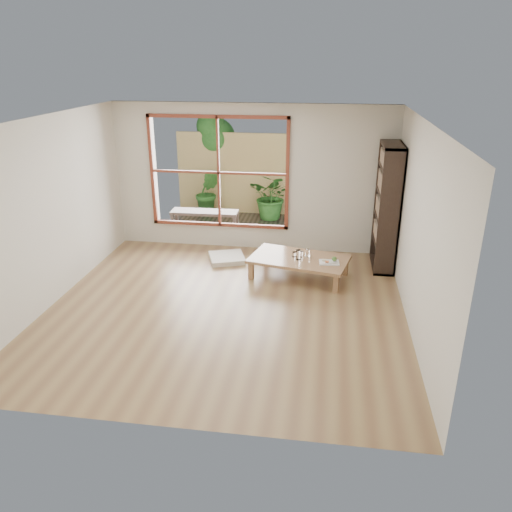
{
  "coord_description": "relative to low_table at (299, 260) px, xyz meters",
  "views": [
    {
      "loc": [
        1.34,
        -6.19,
        3.33
      ],
      "look_at": [
        0.33,
        0.66,
        0.55
      ],
      "focal_mm": 35.0,
      "sensor_mm": 36.0,
      "label": 1
    }
  ],
  "objects": [
    {
      "name": "glass_short",
      "position": [
        0.03,
        0.05,
        0.08
      ],
      "size": [
        0.07,
        0.07,
        0.09
      ],
      "primitive_type": "cylinder",
      "color": "silver",
      "rests_on": "low_table"
    },
    {
      "name": "food_tray",
      "position": [
        0.49,
        -0.14,
        0.06
      ],
      "size": [
        0.32,
        0.24,
        0.1
      ],
      "rotation": [
        0.0,
        0.0,
        0.07
      ],
      "color": "white",
      "rests_on": "low_table"
    },
    {
      "name": "glass_small",
      "position": [
        -0.09,
        0.04,
        0.08
      ],
      "size": [
        0.06,
        0.06,
        0.08
      ],
      "primitive_type": "cylinder",
      "color": "silver",
      "rests_on": "low_table"
    },
    {
      "name": "garden_bench",
      "position": [
        -2.03,
        1.94,
        0.09
      ],
      "size": [
        1.35,
        0.42,
        0.42
      ],
      "rotation": [
        0.0,
        0.0,
        0.03
      ],
      "color": "#2D2119",
      "rests_on": "deck"
    },
    {
      "name": "low_table",
      "position": [
        0.0,
        0.0,
        0.0
      ],
      "size": [
        1.68,
        1.18,
        0.33
      ],
      "rotation": [
        0.0,
        0.0,
        -0.22
      ],
      "color": "#A87B51",
      "rests_on": "ground"
    },
    {
      "name": "ground",
      "position": [
        -0.95,
        -1.21,
        -0.29
      ],
      "size": [
        5.0,
        5.0,
        0.0
      ],
      "primitive_type": "plane",
      "color": "#997B4C",
      "rests_on": "ground"
    },
    {
      "name": "floor_cushion",
      "position": [
        -1.29,
        0.53,
        -0.25
      ],
      "size": [
        0.75,
        0.75,
        0.08
      ],
      "primitive_type": "cube",
      "rotation": [
        0.0,
        0.0,
        0.35
      ],
      "color": "silver",
      "rests_on": "ground"
    },
    {
      "name": "bookshelf",
      "position": [
        1.37,
        0.69,
        0.74
      ],
      "size": [
        0.33,
        0.93,
        2.06
      ],
      "primitive_type": "cube",
      "color": "#2D2119",
      "rests_on": "ground"
    },
    {
      "name": "glass_mid",
      "position": [
        0.13,
        0.1,
        0.1
      ],
      "size": [
        0.08,
        0.08,
        0.11
      ],
      "primitive_type": "cylinder",
      "color": "silver",
      "rests_on": "low_table"
    },
    {
      "name": "glass_tall",
      "position": [
        -0.01,
        -0.07,
        0.12
      ],
      "size": [
        0.09,
        0.09,
        0.16
      ],
      "primitive_type": "cylinder",
      "color": "silver",
      "rests_on": "low_table"
    },
    {
      "name": "shrub_right",
      "position": [
        -0.78,
        2.95,
        0.23
      ],
      "size": [
        1.11,
        1.04,
        1.01
      ],
      "primitive_type": "imported",
      "rotation": [
        0.0,
        0.0,
        -0.34
      ],
      "color": "#2F6625",
      "rests_on": "deck"
    },
    {
      "name": "shrub_left",
      "position": [
        -2.21,
        3.05,
        0.25
      ],
      "size": [
        0.66,
        0.58,
        1.03
      ],
      "primitive_type": "imported",
      "rotation": [
        0.0,
        0.0,
        0.24
      ],
      "color": "#2F6625",
      "rests_on": "deck"
    },
    {
      "name": "deck",
      "position": [
        -1.55,
        2.35,
        -0.29
      ],
      "size": [
        2.8,
        2.0,
        0.05
      ],
      "primitive_type": "cube",
      "color": "#383128",
      "rests_on": "ground"
    },
    {
      "name": "bamboo_fence",
      "position": [
        -1.55,
        3.35,
        0.61
      ],
      "size": [
        2.8,
        0.06,
        1.8
      ],
      "primitive_type": "cube",
      "color": "tan",
      "rests_on": "ground"
    },
    {
      "name": "garden_tree",
      "position": [
        -2.23,
        3.65,
        1.33
      ],
      "size": [
        1.04,
        0.85,
        2.22
      ],
      "color": "#4C3D2D",
      "rests_on": "ground"
    }
  ]
}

